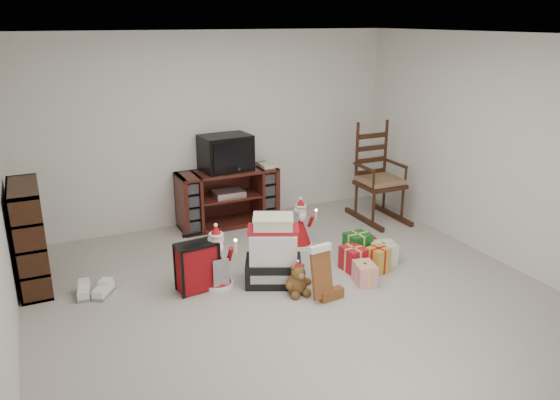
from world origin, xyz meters
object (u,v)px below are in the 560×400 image
object	(u,v)px
tv_stand	(228,198)
bookshelf	(30,238)
gift_pile	(273,255)
sneaker_pair	(94,291)
santa_figurine	(301,228)
gift_cluster	(366,256)
mrs_claus_figurine	(217,263)
rocking_chair	(377,185)
red_suitcase	(197,267)
crt_television	(226,153)
teddy_bear	(297,281)

from	to	relation	value
tv_stand	bookshelf	bearing A→B (deg)	-162.01
gift_pile	sneaker_pair	distance (m)	1.83
sneaker_pair	santa_figurine	bearing A→B (deg)	24.77
tv_stand	bookshelf	size ratio (longest dim) A/B	1.22
tv_stand	santa_figurine	world-z (taller)	tv_stand
gift_cluster	mrs_claus_figurine	bearing A→B (deg)	172.04
rocking_chair	gift_cluster	xyz separation A→B (m)	(-0.97, -1.26, -0.35)
tv_stand	mrs_claus_figurine	xyz separation A→B (m)	(-0.70, -1.63, -0.12)
sneaker_pair	red_suitcase	bearing A→B (deg)	1.18
tv_stand	mrs_claus_figurine	bearing A→B (deg)	-113.91
rocking_chair	crt_television	xyz separation A→B (m)	(-1.94, 0.63, 0.51)
tv_stand	sneaker_pair	distance (m)	2.33
teddy_bear	mrs_claus_figurine	xyz separation A→B (m)	(-0.67, 0.50, 0.12)
teddy_bear	mrs_claus_figurine	size ratio (longest dim) A/B	0.48
rocking_chair	sneaker_pair	distance (m)	3.92
gift_cluster	gift_pile	bearing A→B (deg)	176.70
rocking_chair	gift_pile	xyz separation A→B (m)	(-2.08, -1.19, -0.15)
bookshelf	gift_cluster	distance (m)	3.55
gift_pile	mrs_claus_figurine	world-z (taller)	gift_pile
santa_figurine	teddy_bear	bearing A→B (deg)	-118.35
red_suitcase	santa_figurine	xyz separation A→B (m)	(1.45, 0.56, -0.02)
gift_pile	gift_cluster	xyz separation A→B (m)	(1.11, -0.06, -0.20)
rocking_chair	sneaker_pair	bearing A→B (deg)	-169.56
mrs_claus_figurine	sneaker_pair	xyz separation A→B (m)	(-1.19, 0.31, -0.21)
gift_cluster	crt_television	xyz separation A→B (m)	(-0.96, 1.89, 0.86)
tv_stand	sneaker_pair	size ratio (longest dim) A/B	3.29
teddy_bear	crt_television	bearing A→B (deg)	89.08
sneaker_pair	gift_cluster	distance (m)	2.91
bookshelf	rocking_chair	size ratio (longest dim) A/B	0.78
sneaker_pair	gift_cluster	size ratio (longest dim) A/B	0.41
tv_stand	red_suitcase	xyz separation A→B (m)	(-0.91, -1.63, -0.12)
bookshelf	rocking_chair	xyz separation A→B (m)	(4.35, 0.21, -0.05)
bookshelf	crt_television	world-z (taller)	crt_television
rocking_chair	santa_figurine	world-z (taller)	rocking_chair
gift_cluster	bookshelf	bearing A→B (deg)	162.72
mrs_claus_figurine	sneaker_pair	world-z (taller)	mrs_claus_figurine
crt_television	teddy_bear	bearing A→B (deg)	-96.12
sneaker_pair	crt_television	distance (m)	2.50
bookshelf	mrs_claus_figurine	world-z (taller)	bookshelf
gift_pile	mrs_claus_figurine	size ratio (longest dim) A/B	1.07
tv_stand	gift_pile	bearing A→B (deg)	-95.29
bookshelf	santa_figurine	xyz separation A→B (m)	(2.95, -0.26, -0.28)
santa_figurine	mrs_claus_figurine	xyz separation A→B (m)	(-1.24, -0.56, 0.02)
mrs_claus_figurine	sneaker_pair	bearing A→B (deg)	165.36
tv_stand	rocking_chair	distance (m)	2.03
bookshelf	mrs_claus_figurine	xyz separation A→B (m)	(1.71, -0.82, -0.26)
sneaker_pair	teddy_bear	bearing A→B (deg)	-4.74
mrs_claus_figurine	gift_cluster	distance (m)	1.69
tv_stand	teddy_bear	bearing A→B (deg)	-91.57
santa_figurine	crt_television	world-z (taller)	crt_television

